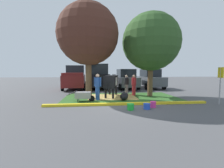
{
  "coord_description": "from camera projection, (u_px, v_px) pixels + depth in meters",
  "views": [
    {
      "loc": [
        -1.26,
        -7.9,
        1.8
      ],
      "look_at": [
        -0.13,
        2.87,
        0.9
      ],
      "focal_mm": 24.62,
      "sensor_mm": 36.0,
      "label": 1
    }
  ],
  "objects": [
    {
      "name": "shade_tree_left",
      "position": [
        88.0,
        35.0,
        9.72
      ],
      "size": [
        3.91,
        3.91,
        6.1
      ],
      "color": "brown",
      "rests_on": "ground"
    },
    {
      "name": "hay_bedding",
      "position": [
        112.0,
        97.0,
        10.64
      ],
      "size": [
        3.31,
        2.56,
        0.04
      ],
      "primitive_type": "cube",
      "rotation": [
        0.0,
        0.0,
        -0.05
      ],
      "color": "tan",
      "rests_on": "ground"
    },
    {
      "name": "bucket_pink",
      "position": [
        153.0,
        104.0,
        7.64
      ],
      "size": [
        0.3,
        0.3,
        0.3
      ],
      "color": "#EA3893",
      "rests_on": "ground"
    },
    {
      "name": "suv_black",
      "position": [
        98.0,
        76.0,
        16.03
      ],
      "size": [
        2.28,
        4.68,
        2.52
      ],
      "color": "black",
      "rests_on": "ground"
    },
    {
      "name": "person_visitor_far",
      "position": [
        98.0,
        86.0,
        9.43
      ],
      "size": [
        0.45,
        0.35,
        1.65
      ],
      "color": "#23478C",
      "rests_on": "ground"
    },
    {
      "name": "calf_lying",
      "position": [
        124.0,
        96.0,
        9.64
      ],
      "size": [
        0.78,
        1.33,
        0.48
      ],
      "color": "black",
      "rests_on": "ground"
    },
    {
      "name": "ground_plane",
      "position": [
        120.0,
        105.0,
        8.11
      ],
      "size": [
        80.0,
        80.0,
        0.0
      ],
      "primitive_type": "plane",
      "color": "#4C4C4F"
    },
    {
      "name": "shade_tree_right",
      "position": [
        151.0,
        42.0,
        10.79
      ],
      "size": [
        4.05,
        4.05,
        5.88
      ],
      "color": "brown",
      "rests_on": "ground"
    },
    {
      "name": "grass_island",
      "position": [
        121.0,
        97.0,
        10.5
      ],
      "size": [
        7.66,
        4.25,
        0.02
      ],
      "primitive_type": "cube",
      "color": "#2D5B23",
      "rests_on": "ground"
    },
    {
      "name": "sedan_blue",
      "position": [
        126.0,
        79.0,
        15.99
      ],
      "size": [
        2.17,
        4.48,
        2.02
      ],
      "color": "#4C5156",
      "rests_on": "ground"
    },
    {
      "name": "curb_yellow",
      "position": [
        128.0,
        104.0,
        8.24
      ],
      "size": [
        8.86,
        0.24,
        0.12
      ],
      "primitive_type": "cube",
      "color": "yellow",
      "rests_on": "ground"
    },
    {
      "name": "person_visitor_near",
      "position": [
        126.0,
        84.0,
        11.92
      ],
      "size": [
        0.34,
        0.48,
        1.51
      ],
      "color": "slate",
      "rests_on": "ground"
    },
    {
      "name": "person_handler",
      "position": [
        134.0,
        85.0,
        11.28
      ],
      "size": [
        0.34,
        0.53,
        1.55
      ],
      "color": "maroon",
      "rests_on": "ground"
    },
    {
      "name": "parking_sign",
      "position": [
        220.0,
        78.0,
        8.21
      ],
      "size": [
        0.11,
        0.44,
        2.01
      ],
      "color": "#99999E",
      "rests_on": "ground"
    },
    {
      "name": "wheelbarrow",
      "position": [
        84.0,
        95.0,
        9.08
      ],
      "size": [
        1.61,
        0.65,
        0.63
      ],
      "color": "gray",
      "rests_on": "ground"
    },
    {
      "name": "pickup_truck_maroon",
      "position": [
        75.0,
        78.0,
        16.07
      ],
      "size": [
        2.4,
        5.48,
        2.42
      ],
      "color": "maroon",
      "rests_on": "ground"
    },
    {
      "name": "bucket_blue",
      "position": [
        147.0,
        106.0,
        7.3
      ],
      "size": [
        0.34,
        0.34,
        0.28
      ],
      "color": "blue",
      "rests_on": "ground"
    },
    {
      "name": "sedan_silver",
      "position": [
        150.0,
        79.0,
        16.53
      ],
      "size": [
        2.17,
        4.48,
        2.02
      ],
      "color": "#4C5156",
      "rests_on": "ground"
    },
    {
      "name": "bucket_green",
      "position": [
        131.0,
        107.0,
        7.14
      ],
      "size": [
        0.34,
        0.34,
        0.3
      ],
      "color": "green",
      "rests_on": "ground"
    },
    {
      "name": "cow_holstein",
      "position": [
        111.0,
        81.0,
        10.85
      ],
      "size": [
        1.23,
        3.08,
        1.54
      ],
      "color": "black",
      "rests_on": "ground"
    }
  ]
}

